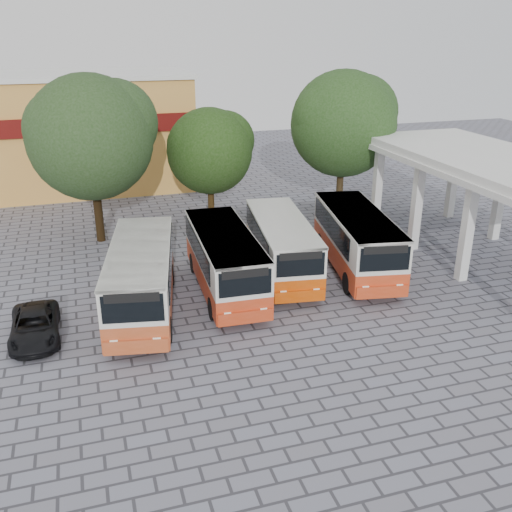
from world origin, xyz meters
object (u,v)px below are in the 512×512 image
object	(u,v)px
bus_centre_right	(282,244)
parked_car	(35,326)
bus_far_left	(141,275)
bus_centre_left	(225,258)
bus_far_right	(357,238)

from	to	relation	value
bus_centre_right	parked_car	world-z (taller)	bus_centre_right
bus_far_left	bus_centre_right	xyz separation A→B (m)	(6.96, 2.02, -0.08)
bus_far_left	bus_centre_left	world-z (taller)	bus_far_left
bus_centre_right	bus_far_right	world-z (taller)	bus_far_right
bus_centre_left	parked_car	xyz separation A→B (m)	(-8.15, -2.00, -1.10)
bus_centre_left	parked_car	size ratio (longest dim) A/B	2.03
bus_far_left	bus_centre_left	size ratio (longest dim) A/B	1.06
bus_centre_right	parked_car	bearing A→B (deg)	-156.83
bus_far_left	bus_centre_left	bearing A→B (deg)	24.24
bus_far_left	bus_centre_right	world-z (taller)	bus_far_left
bus_far_left	parked_car	size ratio (longest dim) A/B	2.16
bus_far_left	bus_centre_left	xyz separation A→B (m)	(3.84, 0.95, -0.05)
bus_centre_left	bus_far_left	bearing A→B (deg)	-163.68
parked_car	bus_centre_left	bearing A→B (deg)	12.90
bus_centre_right	bus_far_right	size ratio (longest dim) A/B	0.94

